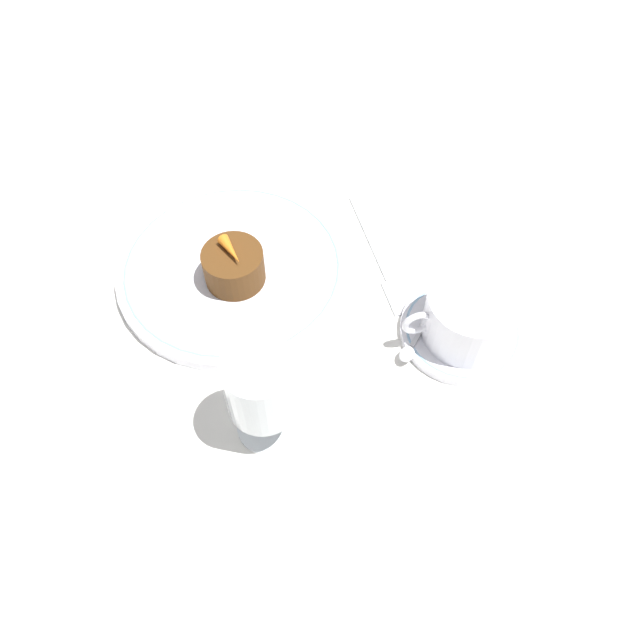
% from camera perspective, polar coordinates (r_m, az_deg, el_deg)
% --- Properties ---
extents(ground_plane, '(3.00, 3.00, 0.00)m').
position_cam_1_polar(ground_plane, '(0.72, -8.07, 0.70)').
color(ground_plane, white).
extents(dinner_plate, '(0.27, 0.27, 0.01)m').
position_cam_1_polar(dinner_plate, '(0.75, -7.98, 4.67)').
color(dinner_plate, white).
rests_on(dinner_plate, ground_plane).
extents(saucer, '(0.14, 0.14, 0.01)m').
position_cam_1_polar(saucer, '(0.71, 12.79, -0.97)').
color(saucer, white).
rests_on(saucer, ground_plane).
extents(coffee_cup, '(0.13, 0.10, 0.06)m').
position_cam_1_polar(coffee_cup, '(0.68, 13.53, 0.49)').
color(coffee_cup, white).
rests_on(coffee_cup, saucer).
extents(spoon, '(0.09, 0.09, 0.00)m').
position_cam_1_polar(spoon, '(0.70, 9.18, -1.02)').
color(spoon, silver).
rests_on(spoon, saucer).
extents(wine_glass, '(0.07, 0.07, 0.13)m').
position_cam_1_polar(wine_glass, '(0.58, -5.38, -6.33)').
color(wine_glass, silver).
rests_on(wine_glass, ground_plane).
extents(fork, '(0.03, 0.20, 0.01)m').
position_cam_1_polar(fork, '(0.76, 5.74, 5.03)').
color(fork, silver).
rests_on(fork, ground_plane).
extents(dessert_cake, '(0.07, 0.07, 0.04)m').
position_cam_1_polar(dessert_cake, '(0.72, -7.89, 4.88)').
color(dessert_cake, '#563314').
rests_on(dessert_cake, dinner_plate).
extents(carrot_garnish, '(0.03, 0.04, 0.01)m').
position_cam_1_polar(carrot_garnish, '(0.70, -8.15, 6.32)').
color(carrot_garnish, orange).
rests_on(carrot_garnish, dessert_cake).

